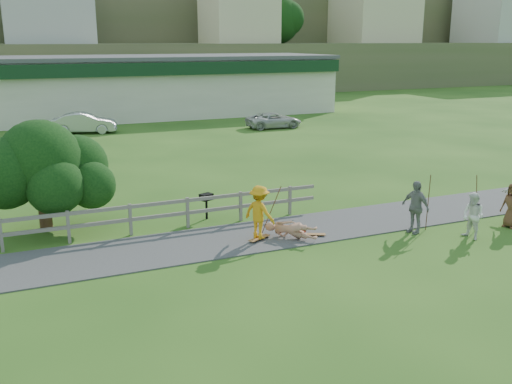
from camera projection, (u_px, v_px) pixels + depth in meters
ground at (280, 250)px, 17.91m from camera, size 260.00×260.00×0.00m
path at (261, 235)px, 19.24m from camera, size 34.00×3.00×0.04m
fence at (112, 217)px, 18.88m from camera, size 15.05×0.10×1.10m
strip_mall at (148, 85)px, 49.76m from camera, size 32.50×10.75×5.10m
skater_rider at (259, 215)px, 18.53m from camera, size 1.13×1.32×1.77m
skater_fallen at (291, 230)px, 18.84m from camera, size 1.63×1.47×0.65m
spectator_a at (473, 216)px, 18.75m from camera, size 0.69×0.84×1.57m
spectator_b at (415, 207)px, 19.35m from camera, size 0.69×1.14×1.82m
spectator_c at (512, 205)px, 19.94m from camera, size 0.67×0.87×1.59m
car_silver at (84, 123)px, 40.26m from camera, size 4.68×2.60×1.46m
car_white at (274, 120)px, 42.70m from camera, size 4.23×1.99×1.17m
tree at (42, 184)px, 19.43m from camera, size 4.52×4.52×3.26m
bbq at (206, 206)px, 20.93m from camera, size 0.54×0.48×0.96m
longboard_rider at (259, 239)px, 18.75m from camera, size 0.90×0.60×0.10m
longboard_fallen at (313, 235)px, 19.13m from camera, size 0.82×0.54×0.09m
helmet at (302, 229)px, 19.42m from camera, size 0.32×0.32×0.32m
pole_rider at (271, 209)px, 19.11m from camera, size 0.03×0.03×1.82m
pole_spec_left at (428, 203)px, 19.61m from camera, size 0.03×0.03×1.96m
pole_spec_right at (477, 203)px, 19.49m from camera, size 0.03×0.03×2.01m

